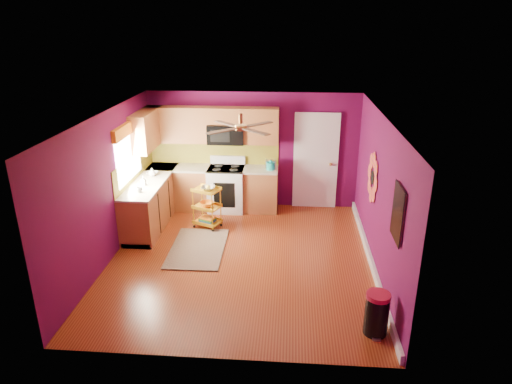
{
  "coord_description": "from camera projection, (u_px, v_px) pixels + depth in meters",
  "views": [
    {
      "loc": [
        0.8,
        -6.96,
        3.94
      ],
      "look_at": [
        0.23,
        0.4,
        1.1
      ],
      "focal_mm": 32.0,
      "sensor_mm": 36.0,
      "label": 1
    }
  ],
  "objects": [
    {
      "name": "electric_range",
      "position": [
        226.0,
        188.0,
        9.84
      ],
      "size": [
        0.76,
        0.66,
        1.13
      ],
      "color": "white",
      "rests_on": "ground"
    },
    {
      "name": "left_window",
      "position": [
        128.0,
        144.0,
        8.46
      ],
      "size": [
        0.08,
        1.35,
        1.08
      ],
      "color": "white",
      "rests_on": "ground"
    },
    {
      "name": "teal_kettle",
      "position": [
        271.0,
        166.0,
        9.55
      ],
      "size": [
        0.18,
        0.18,
        0.21
      ],
      "color": "#16A9A7",
      "rests_on": "lower_cabinets"
    },
    {
      "name": "rolling_cart",
      "position": [
        207.0,
        206.0,
        8.98
      ],
      "size": [
        0.6,
        0.53,
        0.9
      ],
      "color": "gold",
      "rests_on": "ground"
    },
    {
      "name": "counter_dish",
      "position": [
        152.0,
        173.0,
        9.26
      ],
      "size": [
        0.24,
        0.24,
        0.06
      ],
      "primitive_type": "imported",
      "color": "white",
      "rests_on": "lower_cabinets"
    },
    {
      "name": "soap_bottle_b",
      "position": [
        152.0,
        172.0,
        9.15
      ],
      "size": [
        0.14,
        0.14,
        0.18
      ],
      "primitive_type": "imported",
      "color": "white",
      "rests_on": "lower_cabinets"
    },
    {
      "name": "room_envelope",
      "position": [
        242.0,
        170.0,
        7.36
      ],
      "size": [
        4.54,
        5.04,
        2.52
      ],
      "color": "#56093D",
      "rests_on": "ground"
    },
    {
      "name": "counter_cup",
      "position": [
        139.0,
        190.0,
        8.33
      ],
      "size": [
        0.12,
        0.12,
        0.09
      ],
      "primitive_type": "imported",
      "color": "white",
      "rests_on": "lower_cabinets"
    },
    {
      "name": "upper_cabinetry",
      "position": [
        192.0,
        128.0,
        9.41
      ],
      "size": [
        2.8,
        2.3,
        1.26
      ],
      "color": "brown",
      "rests_on": "ground"
    },
    {
      "name": "toaster",
      "position": [
        271.0,
        164.0,
        9.65
      ],
      "size": [
        0.22,
        0.15,
        0.18
      ],
      "primitive_type": "cube",
      "color": "beige",
      "rests_on": "lower_cabinets"
    },
    {
      "name": "ceiling_fan",
      "position": [
        241.0,
        127.0,
        7.31
      ],
      "size": [
        1.01,
        1.01,
        0.26
      ],
      "color": "#BF8C3F",
      "rests_on": "ground"
    },
    {
      "name": "soap_bottle_a",
      "position": [
        143.0,
        181.0,
        8.65
      ],
      "size": [
        0.08,
        0.09,
        0.19
      ],
      "primitive_type": "imported",
      "color": "#EA3F72",
      "rests_on": "lower_cabinets"
    },
    {
      "name": "shag_rug",
      "position": [
        198.0,
        248.0,
        8.28
      ],
      "size": [
        0.98,
        1.58,
        0.02
      ],
      "primitive_type": "cube",
      "rotation": [
        0.0,
        0.0,
        0.02
      ],
      "color": "black",
      "rests_on": "ground"
    },
    {
      "name": "ground",
      "position": [
        241.0,
        259.0,
        7.95
      ],
      "size": [
        5.0,
        5.0,
        0.0
      ],
      "primitive_type": "plane",
      "color": "maroon",
      "rests_on": "ground"
    },
    {
      "name": "panel_door",
      "position": [
        316.0,
        162.0,
        9.78
      ],
      "size": [
        0.95,
        0.11,
        2.15
      ],
      "color": "white",
      "rests_on": "ground"
    },
    {
      "name": "trash_can",
      "position": [
        377.0,
        313.0,
        5.98
      ],
      "size": [
        0.34,
        0.36,
        0.61
      ],
      "color": "black",
      "rests_on": "ground"
    },
    {
      "name": "right_wall_art",
      "position": [
        383.0,
        192.0,
        6.95
      ],
      "size": [
        0.04,
        2.74,
        1.04
      ],
      "color": "black",
      "rests_on": "ground"
    },
    {
      "name": "lower_cabinets",
      "position": [
        187.0,
        195.0,
        9.58
      ],
      "size": [
        2.81,
        2.31,
        0.94
      ],
      "color": "brown",
      "rests_on": "ground"
    }
  ]
}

